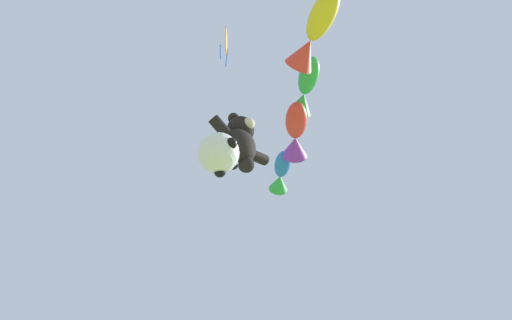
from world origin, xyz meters
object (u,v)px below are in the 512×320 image
object	(u,v)px
fish_kite_crimson	(295,134)
fish_kite_emerald	(305,90)
soccer_ball_kite	(219,154)
diamond_kite	(226,44)
fish_kite_goldfin	(313,35)
fish_kite_cobalt	(281,174)
teddy_bear_kite	(240,141)

from	to	relation	value
fish_kite_crimson	fish_kite_emerald	xyz separation A→B (m)	(-0.83, -1.21, 0.34)
fish_kite_crimson	fish_kite_emerald	distance (m)	1.51
soccer_ball_kite	diamond_kite	size ratio (longest dim) A/B	0.48
fish_kite_crimson	diamond_kite	xyz separation A→B (m)	(-3.63, -0.51, 0.46)
fish_kite_crimson	fish_kite_goldfin	bearing A→B (deg)	-130.08
fish_kite_cobalt	diamond_kite	size ratio (longest dim) A/B	0.80
soccer_ball_kite	diamond_kite	distance (m)	4.62
teddy_bear_kite	fish_kite_emerald	world-z (taller)	fish_kite_emerald
fish_kite_goldfin	fish_kite_crimson	bearing A→B (deg)	49.92
teddy_bear_kite	diamond_kite	xyz separation A→B (m)	(-1.43, -0.75, 3.01)
soccer_ball_kite	fish_kite_emerald	world-z (taller)	fish_kite_emerald
soccer_ball_kite	fish_kite_cobalt	world-z (taller)	fish_kite_cobalt
fish_kite_emerald	fish_kite_goldfin	size ratio (longest dim) A/B	0.83
diamond_kite	fish_kite_crimson	bearing A→B (deg)	8.03
fish_kite_crimson	fish_kite_goldfin	world-z (taller)	fish_kite_crimson
fish_kite_crimson	fish_kite_emerald	world-z (taller)	fish_kite_emerald
fish_kite_emerald	fish_kite_goldfin	world-z (taller)	fish_kite_emerald
teddy_bear_kite	soccer_ball_kite	size ratio (longest dim) A/B	1.98
teddy_bear_kite	diamond_kite	bearing A→B (deg)	-152.16
fish_kite_emerald	diamond_kite	size ratio (longest dim) A/B	0.93
soccer_ball_kite	diamond_kite	bearing A→B (deg)	-140.09
soccer_ball_kite	teddy_bear_kite	bearing A→B (deg)	14.12
fish_kite_cobalt	fish_kite_goldfin	bearing A→B (deg)	-126.77
fish_kite_emerald	teddy_bear_kite	bearing A→B (deg)	133.44
teddy_bear_kite	fish_kite_crimson	world-z (taller)	fish_kite_crimson
fish_kite_emerald	fish_kite_goldfin	xyz separation A→B (m)	(-1.40, -1.45, -0.71)
fish_kite_crimson	soccer_ball_kite	bearing A→B (deg)	179.01
teddy_bear_kite	fish_kite_crimson	size ratio (longest dim) A/B	1.00
soccer_ball_kite	fish_kite_cobalt	xyz separation A→B (m)	(3.85, 1.48, 4.12)
fish_kite_crimson	fish_kite_cobalt	bearing A→B (deg)	59.71
fish_kite_cobalt	fish_kite_goldfin	distance (m)	5.25
fish_kite_cobalt	fish_kite_goldfin	xyz separation A→B (m)	(-3.13, -4.19, -0.41)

